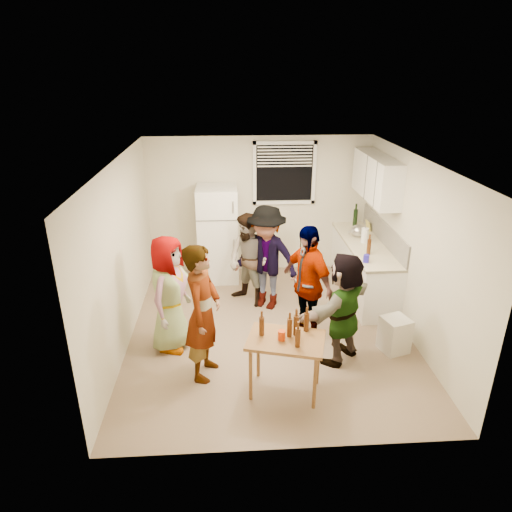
{
  "coord_description": "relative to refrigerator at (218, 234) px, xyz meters",
  "views": [
    {
      "loc": [
        -0.56,
        -5.75,
        3.61
      ],
      "look_at": [
        -0.19,
        0.12,
        1.15
      ],
      "focal_mm": 32.0,
      "sensor_mm": 36.0,
      "label": 1
    }
  ],
  "objects": [
    {
      "name": "kettle",
      "position": [
        2.4,
        -0.4,
        0.05
      ],
      "size": [
        0.3,
        0.27,
        0.22
      ],
      "primitive_type": null,
      "rotation": [
        0.0,
        0.0,
        0.2
      ],
      "color": "silver",
      "rests_on": "countertop"
    },
    {
      "name": "guest_stripe",
      "position": [
        -0.14,
        -2.83,
        -0.85
      ],
      "size": [
        1.85,
        1.07,
        0.42
      ],
      "primitive_type": "imported",
      "rotation": [
        0.0,
        0.0,
        1.31
      ],
      "color": "#141933",
      "rests_on": "ground"
    },
    {
      "name": "red_cup",
      "position": [
        0.76,
        -3.25,
        -0.12
      ],
      "size": [
        0.09,
        0.09,
        0.12
      ],
      "primitive_type": "cylinder",
      "color": "#C13105",
      "rests_on": "serving_table"
    },
    {
      "name": "beer_bottle_table",
      "position": [
        0.94,
        -3.15,
        -0.12
      ],
      "size": [
        0.06,
        0.06,
        0.25
      ],
      "primitive_type": "cylinder",
      "color": "#47230C",
      "rests_on": "serving_table"
    },
    {
      "name": "guest_orange",
      "position": [
        1.63,
        -2.61,
        -0.85
      ],
      "size": [
        2.05,
        2.06,
        0.45
      ],
      "primitive_type": "imported",
      "rotation": [
        0.0,
        0.0,
        3.9
      ],
      "color": "#EB7956",
      "rests_on": "ground"
    },
    {
      "name": "wine_bottle",
      "position": [
        2.5,
        0.16,
        0.05
      ],
      "size": [
        0.08,
        0.08,
        0.3
      ],
      "primitive_type": "cylinder",
      "color": "black",
      "rests_on": "countertop"
    },
    {
      "name": "backsplash",
      "position": [
        2.74,
        -0.73,
        0.23
      ],
      "size": [
        0.03,
        2.2,
        0.36
      ],
      "primitive_type": "cube",
      "color": "#ACA79E",
      "rests_on": "countertop"
    },
    {
      "name": "guest_back_right",
      "position": [
        0.77,
        -1.12,
        -0.85
      ],
      "size": [
        1.8,
        2.0,
        0.63
      ],
      "primitive_type": "imported",
      "rotation": [
        0.0,
        0.0,
        -0.54
      ],
      "color": "#47464C",
      "rests_on": "ground"
    },
    {
      "name": "blue_cup",
      "position": [
        2.22,
        -1.51,
        0.05
      ],
      "size": [
        0.09,
        0.09,
        0.12
      ],
      "primitive_type": "cylinder",
      "color": "#261EB9",
      "rests_on": "countertop"
    },
    {
      "name": "upper_cabinets",
      "position": [
        2.58,
        -0.53,
        1.1
      ],
      "size": [
        0.34,
        1.6,
        0.7
      ],
      "primitive_type": "cube",
      "color": "white",
      "rests_on": "room"
    },
    {
      "name": "beer_bottle_counter",
      "position": [
        2.35,
        -1.2,
        0.05
      ],
      "size": [
        0.06,
        0.06,
        0.24
      ],
      "primitive_type": "cylinder",
      "color": "#47230C",
      "rests_on": "countertop"
    },
    {
      "name": "guest_black",
      "position": [
        1.25,
        -2.03,
        -0.85
      ],
      "size": [
        1.95,
        1.68,
        0.41
      ],
      "primitive_type": "imported",
      "rotation": [
        0.0,
        0.0,
        -1.06
      ],
      "color": "black",
      "rests_on": "ground"
    },
    {
      "name": "trash_bin",
      "position": [
        2.4,
        -2.48,
        -0.6
      ],
      "size": [
        0.42,
        0.42,
        0.49
      ],
      "primitive_type": "cube",
      "rotation": [
        0.0,
        0.0,
        0.31
      ],
      "color": "beige",
      "rests_on": "ground"
    },
    {
      "name": "refrigerator",
      "position": [
        0.0,
        0.0,
        0.0
      ],
      "size": [
        0.7,
        0.7,
        1.7
      ],
      "primitive_type": "cube",
      "color": "white",
      "rests_on": "ground"
    },
    {
      "name": "guest_grey",
      "position": [
        -0.62,
        -2.18,
        -0.85
      ],
      "size": [
        1.79,
        1.29,
        0.52
      ],
      "primitive_type": "imported",
      "rotation": [
        0.0,
        0.0,
        1.23
      ],
      "color": "gray",
      "rests_on": "ground"
    },
    {
      "name": "paper_towel",
      "position": [
        2.43,
        -0.69,
        0.05
      ],
      "size": [
        0.11,
        0.11,
        0.25
      ],
      "primitive_type": "cylinder",
      "color": "white",
      "rests_on": "countertop"
    },
    {
      "name": "room",
      "position": [
        0.75,
        -1.88,
        -0.85
      ],
      "size": [
        4.0,
        4.5,
        2.5
      ],
      "primitive_type": null,
      "color": "beige",
      "rests_on": "ground"
    },
    {
      "name": "countertop",
      "position": [
        2.45,
        -0.73,
        0.03
      ],
      "size": [
        0.64,
        2.22,
        0.04
      ],
      "primitive_type": "cube",
      "color": "beige",
      "rests_on": "counter_lower"
    },
    {
      "name": "picture_frame",
      "position": [
        2.67,
        -0.09,
        0.13
      ],
      "size": [
        0.02,
        0.2,
        0.16
      ],
      "primitive_type": "cube",
      "color": "#DECC56",
      "rests_on": "countertop"
    },
    {
      "name": "window",
      "position": [
        1.2,
        0.33,
        1.0
      ],
      "size": [
        1.12,
        0.1,
        1.06
      ],
      "primitive_type": null,
      "color": "white",
      "rests_on": "room"
    },
    {
      "name": "serving_table",
      "position": [
        0.81,
        -3.23,
        -0.85
      ],
      "size": [
        0.99,
        0.79,
        0.73
      ],
      "primitive_type": null,
      "rotation": [
        0.0,
        0.0,
        -0.27
      ],
      "color": "brown",
      "rests_on": "ground"
    },
    {
      "name": "guest_back_left",
      "position": [
        0.5,
        -1.0,
        -0.85
      ],
      "size": [
        1.6,
        1.58,
        0.57
      ],
      "primitive_type": "imported",
      "rotation": [
        0.0,
        0.0,
        -0.8
      ],
      "color": "#523625",
      "rests_on": "ground"
    },
    {
      "name": "counter_lower",
      "position": [
        2.45,
        -0.73,
        -0.42
      ],
      "size": [
        0.6,
        2.2,
        0.86
      ],
      "primitive_type": "cube",
      "color": "white",
      "rests_on": "ground"
    }
  ]
}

